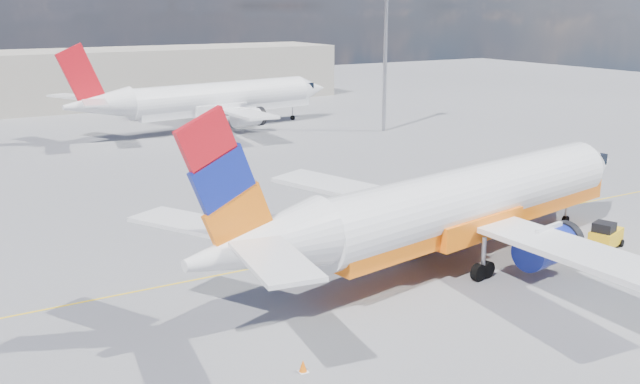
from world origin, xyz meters
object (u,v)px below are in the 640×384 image
second_jet (214,100)px  traffic_cone (303,366)px  gse_tug (605,236)px  main_jet (460,204)px

second_jet → traffic_cone: (-18.88, -55.47, -3.24)m
second_jet → gse_tug: bearing=-94.3°
main_jet → traffic_cone: bearing=-164.8°
second_jet → traffic_cone: 58.68m
gse_tug → traffic_cone: size_ratio=5.12×
traffic_cone → main_jet: bearing=25.5°
second_jet → gse_tug: (3.92, -51.59, -2.68)m
gse_tug → traffic_cone: gse_tug is taller
main_jet → traffic_cone: main_jet is taller
second_jet → gse_tug: 51.80m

